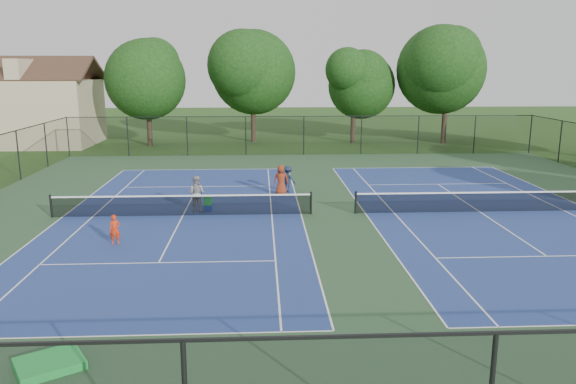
{
  "coord_description": "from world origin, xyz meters",
  "views": [
    {
      "loc": [
        -3.38,
        -25.3,
        6.76
      ],
      "look_at": [
        -2.17,
        -1.0,
        1.3
      ],
      "focal_mm": 35.0,
      "sensor_mm": 36.0,
      "label": 1
    }
  ],
  "objects_px": {
    "tree_back_d": "(448,66)",
    "bystander_c": "(281,180)",
    "tree_back_a": "(147,75)",
    "child_player": "(115,230)",
    "tree_back_c": "(354,81)",
    "instructor": "(196,193)",
    "tree_back_b": "(253,68)",
    "bystander_b": "(288,179)",
    "clapboard_house": "(35,109)",
    "ball_crate": "(208,208)",
    "ball_hopper": "(208,200)"
  },
  "relations": [
    {
      "from": "tree_back_b",
      "to": "ball_hopper",
      "type": "height_order",
      "value": "tree_back_b"
    },
    {
      "from": "bystander_c",
      "to": "tree_back_a",
      "type": "bearing_deg",
      "value": -62.0
    },
    {
      "from": "bystander_c",
      "to": "ball_crate",
      "type": "height_order",
      "value": "bystander_c"
    },
    {
      "from": "tree_back_b",
      "to": "clapboard_house",
      "type": "bearing_deg",
      "value": -176.99
    },
    {
      "from": "bystander_b",
      "to": "ball_crate",
      "type": "xyz_separation_m",
      "value": [
        -4.01,
        -3.95,
        -0.58
      ]
    },
    {
      "from": "tree_back_d",
      "to": "instructor",
      "type": "xyz_separation_m",
      "value": [
        -19.45,
        -23.12,
        -5.96
      ]
    },
    {
      "from": "tree_back_b",
      "to": "bystander_c",
      "type": "bearing_deg",
      "value": -85.56
    },
    {
      "from": "instructor",
      "to": "tree_back_c",
      "type": "bearing_deg",
      "value": -99.3
    },
    {
      "from": "clapboard_house",
      "to": "ball_hopper",
      "type": "bearing_deg",
      "value": -54.79
    },
    {
      "from": "tree_back_a",
      "to": "tree_back_c",
      "type": "height_order",
      "value": "tree_back_a"
    },
    {
      "from": "tree_back_b",
      "to": "ball_crate",
      "type": "relative_size",
      "value": 27.44
    },
    {
      "from": "tree_back_b",
      "to": "child_player",
      "type": "bearing_deg",
      "value": -99.51
    },
    {
      "from": "child_player",
      "to": "tree_back_c",
      "type": "bearing_deg",
      "value": 52.82
    },
    {
      "from": "tree_back_a",
      "to": "tree_back_d",
      "type": "xyz_separation_m",
      "value": [
        26.0,
        0.0,
        0.79
      ]
    },
    {
      "from": "tree_back_c",
      "to": "bystander_b",
      "type": "xyz_separation_m",
      "value": [
        -6.89,
        -20.27,
        -4.75
      ]
    },
    {
      "from": "tree_back_c",
      "to": "bystander_c",
      "type": "height_order",
      "value": "tree_back_c"
    },
    {
      "from": "tree_back_b",
      "to": "instructor",
      "type": "height_order",
      "value": "tree_back_b"
    },
    {
      "from": "bystander_b",
      "to": "bystander_c",
      "type": "relative_size",
      "value": 0.9
    },
    {
      "from": "child_player",
      "to": "ball_hopper",
      "type": "relative_size",
      "value": 2.69
    },
    {
      "from": "tree_back_c",
      "to": "ball_crate",
      "type": "distance_m",
      "value": 27.09
    },
    {
      "from": "bystander_c",
      "to": "tree_back_c",
      "type": "bearing_deg",
      "value": -109.39
    },
    {
      "from": "tree_back_d",
      "to": "instructor",
      "type": "height_order",
      "value": "tree_back_d"
    },
    {
      "from": "clapboard_house",
      "to": "child_player",
      "type": "bearing_deg",
      "value": -64.41
    },
    {
      "from": "tree_back_b",
      "to": "bystander_b",
      "type": "xyz_separation_m",
      "value": [
        2.11,
        -21.27,
        -5.86
      ]
    },
    {
      "from": "tree_back_d",
      "to": "ball_hopper",
      "type": "height_order",
      "value": "tree_back_d"
    },
    {
      "from": "tree_back_b",
      "to": "clapboard_house",
      "type": "distance_m",
      "value": 19.35
    },
    {
      "from": "instructor",
      "to": "ball_hopper",
      "type": "xyz_separation_m",
      "value": [
        0.54,
        -0.1,
        -0.33
      ]
    },
    {
      "from": "bystander_b",
      "to": "ball_crate",
      "type": "distance_m",
      "value": 5.66
    },
    {
      "from": "tree_back_a",
      "to": "ball_crate",
      "type": "bearing_deg",
      "value": -73.01
    },
    {
      "from": "child_player",
      "to": "ball_crate",
      "type": "xyz_separation_m",
      "value": [
        3.14,
        4.92,
        -0.43
      ]
    },
    {
      "from": "tree_back_c",
      "to": "ball_crate",
      "type": "relative_size",
      "value": 22.97
    },
    {
      "from": "clapboard_house",
      "to": "tree_back_b",
      "type": "bearing_deg",
      "value": 3.01
    },
    {
      "from": "tree_back_a",
      "to": "tree_back_d",
      "type": "height_order",
      "value": "tree_back_d"
    },
    {
      "from": "bystander_c",
      "to": "bystander_b",
      "type": "bearing_deg",
      "value": -120.57
    },
    {
      "from": "tree_back_d",
      "to": "bystander_c",
      "type": "distance_m",
      "value": 25.85
    },
    {
      "from": "bystander_c",
      "to": "ball_hopper",
      "type": "height_order",
      "value": "bystander_c"
    },
    {
      "from": "bystander_b",
      "to": "bystander_c",
      "type": "height_order",
      "value": "bystander_c"
    },
    {
      "from": "tree_back_c",
      "to": "child_player",
      "type": "height_order",
      "value": "tree_back_c"
    },
    {
      "from": "tree_back_c",
      "to": "bystander_b",
      "type": "bearing_deg",
      "value": -108.78
    },
    {
      "from": "ball_crate",
      "to": "tree_back_c",
      "type": "bearing_deg",
      "value": 65.76
    },
    {
      "from": "tree_back_c",
      "to": "bystander_b",
      "type": "distance_m",
      "value": 21.93
    },
    {
      "from": "tree_back_d",
      "to": "ball_crate",
      "type": "height_order",
      "value": "tree_back_d"
    },
    {
      "from": "instructor",
      "to": "ball_hopper",
      "type": "relative_size",
      "value": 3.94
    },
    {
      "from": "ball_hopper",
      "to": "tree_back_d",
      "type": "bearing_deg",
      "value": 50.85
    },
    {
      "from": "tree_back_a",
      "to": "ball_hopper",
      "type": "height_order",
      "value": "tree_back_a"
    },
    {
      "from": "tree_back_b",
      "to": "child_player",
      "type": "height_order",
      "value": "tree_back_b"
    },
    {
      "from": "tree_back_b",
      "to": "tree_back_d",
      "type": "bearing_deg",
      "value": -6.71
    },
    {
      "from": "clapboard_house",
      "to": "ball_crate",
      "type": "bearing_deg",
      "value": -54.79
    },
    {
      "from": "tree_back_c",
      "to": "clapboard_house",
      "type": "relative_size",
      "value": 0.78
    },
    {
      "from": "child_player",
      "to": "bystander_b",
      "type": "distance_m",
      "value": 11.39
    }
  ]
}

